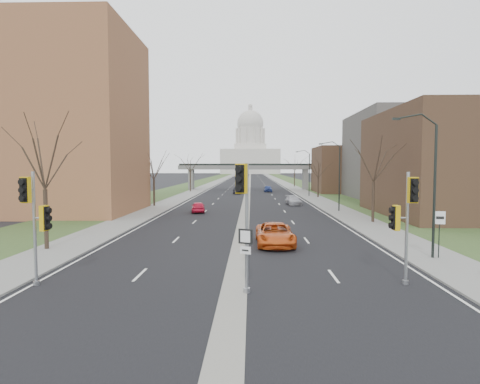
{
  "coord_description": "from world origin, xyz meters",
  "views": [
    {
      "loc": [
        0.77,
        -18.33,
        5.61
      ],
      "look_at": [
        0.02,
        8.6,
        3.93
      ],
      "focal_mm": 30.0,
      "sensor_mm": 36.0,
      "label": 1
    }
  ],
  "objects_px": {
    "signal_pole_left": "(35,212)",
    "car_left_far": "(238,190)",
    "signal_pole_median": "(244,203)",
    "speed_limit_sign": "(439,226)",
    "car_right_mid": "(293,200)",
    "car_left_near": "(198,207)",
    "car_right_far": "(268,189)",
    "car_right_near": "(275,234)",
    "signal_pole_right": "(405,212)"
  },
  "relations": [
    {
      "from": "car_left_near",
      "to": "signal_pole_right",
      "type": "bearing_deg",
      "value": 106.64
    },
    {
      "from": "signal_pole_median",
      "to": "car_right_far",
      "type": "bearing_deg",
      "value": 110.4
    },
    {
      "from": "car_left_far",
      "to": "car_right_mid",
      "type": "bearing_deg",
      "value": 116.2
    },
    {
      "from": "signal_pole_right",
      "to": "car_left_near",
      "type": "xyz_separation_m",
      "value": [
        -13.74,
        30.26,
        -2.85
      ]
    },
    {
      "from": "car_right_mid",
      "to": "speed_limit_sign",
      "type": "bearing_deg",
      "value": -87.78
    },
    {
      "from": "car_left_far",
      "to": "car_right_near",
      "type": "distance_m",
      "value": 55.15
    },
    {
      "from": "signal_pole_left",
      "to": "speed_limit_sign",
      "type": "bearing_deg",
      "value": 24.43
    },
    {
      "from": "car_left_near",
      "to": "car_right_near",
      "type": "height_order",
      "value": "car_right_near"
    },
    {
      "from": "signal_pole_right",
      "to": "car_right_far",
      "type": "xyz_separation_m",
      "value": [
        -3.41,
        71.4,
        -2.79
      ]
    },
    {
      "from": "signal_pole_median",
      "to": "signal_pole_right",
      "type": "distance_m",
      "value": 7.7
    },
    {
      "from": "signal_pole_right",
      "to": "car_right_mid",
      "type": "xyz_separation_m",
      "value": [
        -0.93,
        40.57,
        -2.86
      ]
    },
    {
      "from": "signal_pole_right",
      "to": "signal_pole_median",
      "type": "bearing_deg",
      "value": -171.19
    },
    {
      "from": "car_left_near",
      "to": "car_right_mid",
      "type": "xyz_separation_m",
      "value": [
        12.8,
        10.3,
        -0.01
      ]
    },
    {
      "from": "signal_pole_median",
      "to": "car_left_far",
      "type": "xyz_separation_m",
      "value": [
        -2.45,
        66.3,
        -3.34
      ]
    },
    {
      "from": "signal_pole_left",
      "to": "car_left_far",
      "type": "bearing_deg",
      "value": 92.19
    },
    {
      "from": "speed_limit_sign",
      "to": "car_left_near",
      "type": "height_order",
      "value": "speed_limit_sign"
    },
    {
      "from": "signal_pole_left",
      "to": "car_left_near",
      "type": "height_order",
      "value": "signal_pole_left"
    },
    {
      "from": "signal_pole_right",
      "to": "car_left_far",
      "type": "distance_m",
      "value": 65.56
    },
    {
      "from": "signal_pole_right",
      "to": "car_right_far",
      "type": "distance_m",
      "value": 71.54
    },
    {
      "from": "signal_pole_median",
      "to": "speed_limit_sign",
      "type": "height_order",
      "value": "signal_pole_median"
    },
    {
      "from": "car_left_far",
      "to": "car_right_mid",
      "type": "height_order",
      "value": "car_left_far"
    },
    {
      "from": "car_left_near",
      "to": "car_right_near",
      "type": "bearing_deg",
      "value": 104.18
    },
    {
      "from": "car_left_far",
      "to": "car_right_near",
      "type": "height_order",
      "value": "car_right_near"
    },
    {
      "from": "signal_pole_median",
      "to": "car_right_near",
      "type": "xyz_separation_m",
      "value": [
        2.04,
        11.33,
        -3.24
      ]
    },
    {
      "from": "car_left_near",
      "to": "car_left_far",
      "type": "distance_m",
      "value": 34.68
    },
    {
      "from": "signal_pole_left",
      "to": "speed_limit_sign",
      "type": "height_order",
      "value": "signal_pole_left"
    },
    {
      "from": "signal_pole_median",
      "to": "car_right_near",
      "type": "bearing_deg",
      "value": 103.4
    },
    {
      "from": "signal_pole_median",
      "to": "speed_limit_sign",
      "type": "relative_size",
      "value": 2.04
    },
    {
      "from": "signal_pole_median",
      "to": "signal_pole_right",
      "type": "bearing_deg",
      "value": 35.33
    },
    {
      "from": "car_left_near",
      "to": "car_right_far",
      "type": "bearing_deg",
      "value": -111.87
    },
    {
      "from": "speed_limit_sign",
      "to": "car_right_mid",
      "type": "bearing_deg",
      "value": 109.37
    },
    {
      "from": "signal_pole_median",
      "to": "car_right_far",
      "type": "height_order",
      "value": "signal_pole_median"
    },
    {
      "from": "signal_pole_median",
      "to": "car_right_near",
      "type": "height_order",
      "value": "signal_pole_median"
    },
    {
      "from": "signal_pole_median",
      "to": "speed_limit_sign",
      "type": "xyz_separation_m",
      "value": [
        11.69,
        7.03,
        -1.97
      ]
    },
    {
      "from": "signal_pole_right",
      "to": "car_right_mid",
      "type": "distance_m",
      "value": 40.68
    },
    {
      "from": "signal_pole_left",
      "to": "signal_pole_right",
      "type": "relative_size",
      "value": 1.0
    },
    {
      "from": "speed_limit_sign",
      "to": "car_left_near",
      "type": "bearing_deg",
      "value": 136.94
    },
    {
      "from": "signal_pole_median",
      "to": "car_left_near",
      "type": "bearing_deg",
      "value": 124.68
    },
    {
      "from": "car_left_near",
      "to": "speed_limit_sign",
      "type": "bearing_deg",
      "value": 118.08
    },
    {
      "from": "car_right_far",
      "to": "car_left_far",
      "type": "bearing_deg",
      "value": -136.71
    },
    {
      "from": "speed_limit_sign",
      "to": "car_left_near",
      "type": "relative_size",
      "value": 0.71
    },
    {
      "from": "signal_pole_left",
      "to": "car_left_far",
      "type": "height_order",
      "value": "signal_pole_left"
    },
    {
      "from": "signal_pole_right",
      "to": "car_right_far",
      "type": "height_order",
      "value": "signal_pole_right"
    },
    {
      "from": "signal_pole_right",
      "to": "car_right_far",
      "type": "relative_size",
      "value": 1.25
    },
    {
      "from": "car_right_near",
      "to": "car_right_mid",
      "type": "height_order",
      "value": "car_right_near"
    },
    {
      "from": "signal_pole_right",
      "to": "car_left_near",
      "type": "bearing_deg",
      "value": 111.51
    },
    {
      "from": "car_left_far",
      "to": "car_right_far",
      "type": "xyz_separation_m",
      "value": [
        6.56,
        6.66,
        0.04
      ]
    },
    {
      "from": "car_right_near",
      "to": "car_right_mid",
      "type": "bearing_deg",
      "value": 80.51
    },
    {
      "from": "signal_pole_left",
      "to": "car_left_near",
      "type": "distance_m",
      "value": 31.21
    },
    {
      "from": "car_right_far",
      "to": "car_right_mid",
      "type": "bearing_deg",
      "value": -87.57
    }
  ]
}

